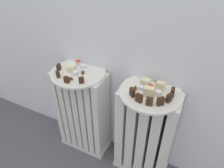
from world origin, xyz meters
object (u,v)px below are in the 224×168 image
(jam_bowl_right, at_px, (150,88))
(plate_left, at_px, (78,72))
(plate_right, at_px, (151,93))
(fork, at_px, (81,71))
(radiator_left, at_px, (83,113))
(radiator_right, at_px, (144,135))
(jam_bowl_left, at_px, (78,63))

(jam_bowl_right, bearing_deg, plate_left, -178.86)
(plate_right, relative_size, fork, 3.77)
(radiator_left, bearing_deg, radiator_right, 0.00)
(radiator_right, relative_size, plate_right, 1.97)
(radiator_right, relative_size, plate_left, 1.97)
(radiator_right, relative_size, fork, 7.44)
(plate_right, bearing_deg, jam_bowl_left, 172.29)
(fork, bearing_deg, jam_bowl_left, 132.03)
(radiator_right, relative_size, jam_bowl_left, 16.40)
(radiator_left, height_order, jam_bowl_right, jam_bowl_right)
(radiator_left, distance_m, plate_left, 0.31)
(jam_bowl_left, bearing_deg, plate_left, -57.72)
(plate_left, relative_size, fork, 3.77)
(fork, bearing_deg, plate_left, -161.23)
(fork, bearing_deg, jam_bowl_right, 0.56)
(radiator_right, height_order, jam_bowl_left, jam_bowl_left)
(radiator_left, distance_m, jam_bowl_left, 0.34)
(plate_left, relative_size, jam_bowl_left, 8.30)
(radiator_right, xyz_separation_m, plate_left, (-0.42, 0.00, 0.31))
(radiator_right, bearing_deg, radiator_left, 180.00)
(plate_left, height_order, plate_right, same)
(plate_right, xyz_separation_m, jam_bowl_right, (-0.01, 0.01, 0.02))
(plate_left, bearing_deg, fork, 18.77)
(jam_bowl_right, distance_m, fork, 0.40)
(plate_left, height_order, fork, fork)
(radiator_left, xyz_separation_m, radiator_right, (0.42, 0.00, 0.00))
(jam_bowl_left, xyz_separation_m, fork, (0.05, -0.06, -0.01))
(radiator_left, relative_size, plate_left, 1.97)
(plate_left, height_order, jam_bowl_left, jam_bowl_left)
(jam_bowl_left, distance_m, jam_bowl_right, 0.45)
(radiator_left, bearing_deg, plate_left, 116.57)
(jam_bowl_left, bearing_deg, fork, -47.97)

